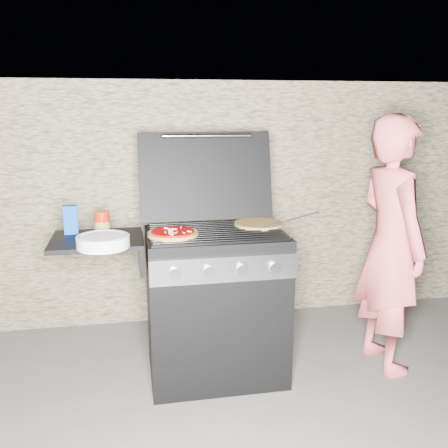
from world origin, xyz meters
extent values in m
plane|color=#545250|center=(0.00, 0.00, 0.00)|extent=(50.00, 50.00, 0.00)
cube|color=tan|center=(0.00, 1.05, 0.90)|extent=(8.00, 0.35, 1.80)
cylinder|color=tan|center=(0.28, 0.10, 0.92)|extent=(0.36, 0.36, 0.02)
cylinder|color=#A01B0A|center=(-0.64, 0.08, 0.97)|extent=(0.11, 0.11, 0.13)
cube|color=#053BA4|center=(-0.82, 0.12, 0.99)|extent=(0.08, 0.05, 0.17)
cylinder|color=white|center=(-0.63, -0.21, 0.93)|extent=(0.29, 0.29, 0.06)
imported|color=#E3545B|center=(1.08, -0.07, 0.79)|extent=(0.41, 0.60, 1.58)
cylinder|color=black|center=(0.45, 0.00, 0.95)|extent=(0.40, 0.09, 0.08)
camera|label=1|loc=(-0.48, -2.76, 1.61)|focal=40.00mm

